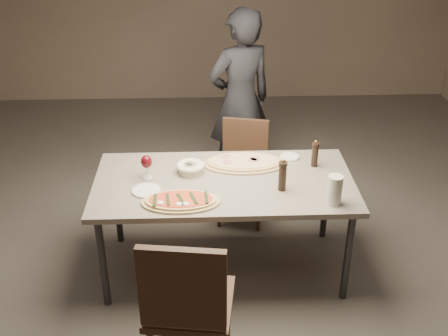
{
  "coord_description": "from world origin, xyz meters",
  "views": [
    {
      "loc": [
        -0.13,
        -3.37,
        2.68
      ],
      "look_at": [
        0.0,
        0.0,
        0.85
      ],
      "focal_mm": 45.0,
      "sensor_mm": 36.0,
      "label": 1
    }
  ],
  "objects_px": {
    "bread_basket": "(190,167)",
    "pepper_mill_left": "(282,175)",
    "zucchini_pizza": "(181,201)",
    "carafe": "(335,190)",
    "ham_pizza": "(245,163)",
    "chair_near": "(187,302)",
    "dining_table": "(224,188)",
    "diner": "(240,102)",
    "chair_far": "(243,165)"
  },
  "relations": [
    {
      "from": "bread_basket",
      "to": "pepper_mill_left",
      "type": "xyz_separation_m",
      "value": [
        0.62,
        -0.26,
        0.07
      ]
    },
    {
      "from": "zucchini_pizza",
      "to": "carafe",
      "type": "xyz_separation_m",
      "value": [
        0.98,
        -0.04,
        0.08
      ]
    },
    {
      "from": "ham_pizza",
      "to": "pepper_mill_left",
      "type": "xyz_separation_m",
      "value": [
        0.22,
        -0.37,
        0.09
      ]
    },
    {
      "from": "ham_pizza",
      "to": "chair_near",
      "type": "xyz_separation_m",
      "value": [
        -0.4,
        -1.24,
        -0.2
      ]
    },
    {
      "from": "dining_table",
      "to": "bread_basket",
      "type": "xyz_separation_m",
      "value": [
        -0.23,
        0.12,
        0.1
      ]
    },
    {
      "from": "zucchini_pizza",
      "to": "bread_basket",
      "type": "xyz_separation_m",
      "value": [
        0.06,
        0.41,
        0.03
      ]
    },
    {
      "from": "ham_pizza",
      "to": "bread_basket",
      "type": "height_order",
      "value": "bread_basket"
    },
    {
      "from": "ham_pizza",
      "to": "diner",
      "type": "relative_size",
      "value": 0.36
    },
    {
      "from": "zucchini_pizza",
      "to": "ham_pizza",
      "type": "relative_size",
      "value": 0.85
    },
    {
      "from": "carafe",
      "to": "diner",
      "type": "xyz_separation_m",
      "value": [
        -0.5,
        1.58,
        -0.02
      ]
    },
    {
      "from": "zucchini_pizza",
      "to": "carafe",
      "type": "bearing_deg",
      "value": 4.03
    },
    {
      "from": "ham_pizza",
      "to": "chair_far",
      "type": "relative_size",
      "value": 0.72
    },
    {
      "from": "pepper_mill_left",
      "to": "carafe",
      "type": "relative_size",
      "value": 1.16
    },
    {
      "from": "dining_table",
      "to": "diner",
      "type": "distance_m",
      "value": 1.28
    },
    {
      "from": "ham_pizza",
      "to": "pepper_mill_left",
      "type": "bearing_deg",
      "value": -34.28
    },
    {
      "from": "carafe",
      "to": "diner",
      "type": "relative_size",
      "value": 0.12
    },
    {
      "from": "dining_table",
      "to": "zucchini_pizza",
      "type": "bearing_deg",
      "value": -135.95
    },
    {
      "from": "carafe",
      "to": "chair_far",
      "type": "height_order",
      "value": "carafe"
    },
    {
      "from": "zucchini_pizza",
      "to": "pepper_mill_left",
      "type": "distance_m",
      "value": 0.7
    },
    {
      "from": "bread_basket",
      "to": "diner",
      "type": "height_order",
      "value": "diner"
    },
    {
      "from": "ham_pizza",
      "to": "chair_far",
      "type": "distance_m",
      "value": 0.59
    },
    {
      "from": "dining_table",
      "to": "carafe",
      "type": "height_order",
      "value": "carafe"
    },
    {
      "from": "dining_table",
      "to": "chair_near",
      "type": "relative_size",
      "value": 1.77
    },
    {
      "from": "zucchini_pizza",
      "to": "diner",
      "type": "distance_m",
      "value": 1.61
    },
    {
      "from": "zucchini_pizza",
      "to": "chair_near",
      "type": "xyz_separation_m",
      "value": [
        0.05,
        -0.73,
        -0.2
      ]
    },
    {
      "from": "dining_table",
      "to": "chair_near",
      "type": "height_order",
      "value": "chair_near"
    },
    {
      "from": "pepper_mill_left",
      "to": "ham_pizza",
      "type": "bearing_deg",
      "value": 121.41
    },
    {
      "from": "zucchini_pizza",
      "to": "pepper_mill_left",
      "type": "height_order",
      "value": "pepper_mill_left"
    },
    {
      "from": "dining_table",
      "to": "diner",
      "type": "bearing_deg",
      "value": 81.38
    },
    {
      "from": "ham_pizza",
      "to": "carafe",
      "type": "distance_m",
      "value": 0.77
    },
    {
      "from": "bread_basket",
      "to": "diner",
      "type": "distance_m",
      "value": 1.21
    },
    {
      "from": "chair_near",
      "to": "bread_basket",
      "type": "bearing_deg",
      "value": 97.04
    },
    {
      "from": "chair_far",
      "to": "diner",
      "type": "xyz_separation_m",
      "value": [
        0.0,
        0.52,
        0.36
      ]
    },
    {
      "from": "diner",
      "to": "bread_basket",
      "type": "bearing_deg",
      "value": 46.9
    },
    {
      "from": "ham_pizza",
      "to": "pepper_mill_left",
      "type": "height_order",
      "value": "pepper_mill_left"
    },
    {
      "from": "carafe",
      "to": "chair_far",
      "type": "relative_size",
      "value": 0.24
    },
    {
      "from": "ham_pizza",
      "to": "chair_near",
      "type": "bearing_deg",
      "value": -83.59
    },
    {
      "from": "chair_near",
      "to": "diner",
      "type": "bearing_deg",
      "value": 86.71
    },
    {
      "from": "zucchini_pizza",
      "to": "chair_far",
      "type": "bearing_deg",
      "value": 71.31
    },
    {
      "from": "chair_near",
      "to": "chair_far",
      "type": "bearing_deg",
      "value": 83.66
    },
    {
      "from": "diner",
      "to": "pepper_mill_left",
      "type": "bearing_deg",
      "value": 75.25
    },
    {
      "from": "dining_table",
      "to": "bread_basket",
      "type": "relative_size",
      "value": 9.01
    },
    {
      "from": "zucchini_pizza",
      "to": "bread_basket",
      "type": "bearing_deg",
      "value": 88.37
    },
    {
      "from": "pepper_mill_left",
      "to": "diner",
      "type": "bearing_deg",
      "value": 97.86
    },
    {
      "from": "diner",
      "to": "carafe",
      "type": "bearing_deg",
      "value": 85.03
    },
    {
      "from": "carafe",
      "to": "chair_far",
      "type": "distance_m",
      "value": 1.24
    },
    {
      "from": "dining_table",
      "to": "bread_basket",
      "type": "distance_m",
      "value": 0.28
    },
    {
      "from": "pepper_mill_left",
      "to": "chair_far",
      "type": "height_order",
      "value": "pepper_mill_left"
    },
    {
      "from": "zucchini_pizza",
      "to": "carafe",
      "type": "relative_size",
      "value": 2.55
    },
    {
      "from": "chair_near",
      "to": "carafe",
      "type": "bearing_deg",
      "value": 43.82
    }
  ]
}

